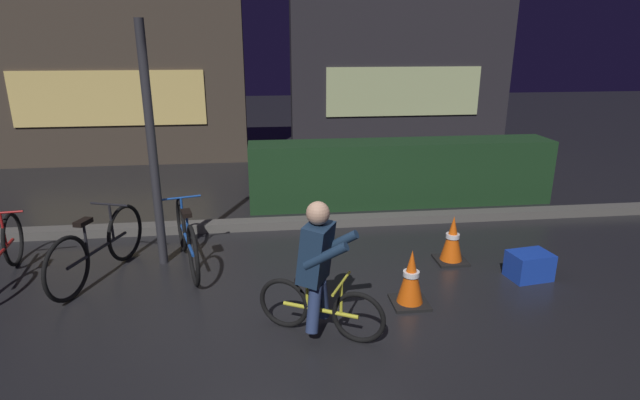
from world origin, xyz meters
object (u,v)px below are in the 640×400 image
object	(u,v)px
parked_bike_left_mid	(98,248)
traffic_cone_far	(452,240)
parked_bike_center_left	(187,238)
cyclist	(318,268)
street_post	(152,149)
blue_crate	(529,266)
traffic_cone_near	(411,279)

from	to	relation	value
parked_bike_left_mid	traffic_cone_far	size ratio (longest dim) A/B	2.81
parked_bike_center_left	cyclist	size ratio (longest dim) A/B	1.30
cyclist	street_post	bearing A→B (deg)	161.80
parked_bike_center_left	traffic_cone_far	bearing A→B (deg)	-109.78
street_post	cyclist	world-z (taller)	street_post
parked_bike_left_mid	parked_bike_center_left	bearing A→B (deg)	-59.11
parked_bike_left_mid	blue_crate	size ratio (longest dim) A/B	3.65
street_post	traffic_cone_far	world-z (taller)	street_post
parked_bike_center_left	blue_crate	world-z (taller)	parked_bike_center_left
parked_bike_left_mid	traffic_cone_far	distance (m)	4.00
traffic_cone_near	blue_crate	size ratio (longest dim) A/B	1.32
street_post	cyclist	distance (m)	2.48
traffic_cone_far	street_post	bearing A→B (deg)	173.58
blue_crate	street_post	bearing A→B (deg)	167.57
street_post	traffic_cone_near	xyz separation A→B (m)	(2.61, -1.30, -1.09)
street_post	blue_crate	size ratio (longest dim) A/B	6.22
traffic_cone_near	cyclist	distance (m)	1.10
blue_crate	cyclist	xyz separation A→B (m)	(-2.43, -0.79, 0.48)
parked_bike_left_mid	traffic_cone_near	xyz separation A→B (m)	(3.22, -0.98, -0.07)
blue_crate	parked_bike_center_left	bearing A→B (deg)	168.43
parked_bike_left_mid	parked_bike_center_left	size ratio (longest dim) A/B	0.99
traffic_cone_far	blue_crate	world-z (taller)	traffic_cone_far
cyclist	parked_bike_left_mid	bearing A→B (deg)	176.24
blue_crate	cyclist	distance (m)	2.60
traffic_cone_far	cyclist	distance (m)	2.21
traffic_cone_near	cyclist	world-z (taller)	cyclist
parked_bike_center_left	cyclist	bearing A→B (deg)	-154.44
street_post	parked_bike_center_left	world-z (taller)	street_post
parked_bike_center_left	parked_bike_left_mid	bearing A→B (deg)	86.78
parked_bike_left_mid	cyclist	xyz separation A→B (m)	(2.26, -1.37, 0.28)
parked_bike_center_left	traffic_cone_near	world-z (taller)	parked_bike_center_left
traffic_cone_near	traffic_cone_far	world-z (taller)	traffic_cone_near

